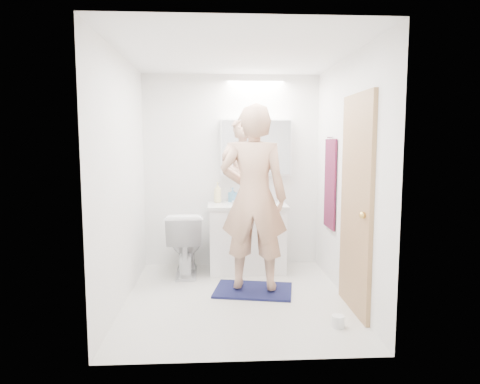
{
  "coord_description": "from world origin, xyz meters",
  "views": [
    {
      "loc": [
        -0.2,
        -4.16,
        1.56
      ],
      "look_at": [
        0.05,
        0.25,
        1.05
      ],
      "focal_mm": 32.05,
      "sensor_mm": 36.0,
      "label": 1
    }
  ],
  "objects": [
    {
      "name": "person",
      "position": [
        0.19,
        0.19,
        1.0
      ],
      "size": [
        0.77,
        0.58,
        1.9
      ],
      "primitive_type": "imported",
      "rotation": [
        0.0,
        0.0,
        2.95
      ],
      "color": "tan",
      "rests_on": "bath_rug"
    },
    {
      "name": "towel",
      "position": [
        1.08,
        0.55,
        1.1
      ],
      "size": [
        0.02,
        0.42,
        1.0
      ],
      "primitive_type": "cube",
      "color": "#19123B",
      "rests_on": "wall_right"
    },
    {
      "name": "ceiling",
      "position": [
        0.0,
        0.0,
        2.4
      ],
      "size": [
        2.5,
        2.5,
        0.0
      ],
      "primitive_type": "plane",
      "rotation": [
        3.14,
        0.0,
        0.0
      ],
      "color": "white",
      "rests_on": "floor"
    },
    {
      "name": "toilet_paper_roll",
      "position": [
        0.83,
        -0.72,
        0.05
      ],
      "size": [
        0.11,
        0.11,
        0.1
      ],
      "primitive_type": "cylinder",
      "color": "white",
      "rests_on": "floor"
    },
    {
      "name": "toothbrush_cup",
      "position": [
        0.42,
        1.12,
        0.87
      ],
      "size": [
        0.12,
        0.12,
        0.09
      ],
      "primitive_type": "imported",
      "rotation": [
        0.0,
        0.0,
        -0.23
      ],
      "color": "#3B66B2",
      "rests_on": "countertop"
    },
    {
      "name": "faucet",
      "position": [
        0.18,
        1.19,
        0.9
      ],
      "size": [
        0.02,
        0.02,
        0.16
      ],
      "primitive_type": "cylinder",
      "color": "silver",
      "rests_on": "countertop"
    },
    {
      "name": "countertop",
      "position": [
        0.18,
        0.96,
        0.8
      ],
      "size": [
        0.95,
        0.58,
        0.04
      ],
      "primitive_type": "cube",
      "color": "silver",
      "rests_on": "vanity_cabinet"
    },
    {
      "name": "wall_left",
      "position": [
        -1.1,
        0.0,
        1.2
      ],
      "size": [
        0.0,
        2.5,
        2.5
      ],
      "primitive_type": "plane",
      "rotation": [
        1.57,
        0.0,
        1.57
      ],
      "color": "white",
      "rests_on": "floor"
    },
    {
      "name": "toilet",
      "position": [
        -0.57,
        0.85,
        0.38
      ],
      "size": [
        0.44,
        0.75,
        0.76
      ],
      "primitive_type": "imported",
      "rotation": [
        0.0,
        0.0,
        3.17
      ],
      "color": "white",
      "rests_on": "floor"
    },
    {
      "name": "bath_rug",
      "position": [
        0.19,
        0.19,
        0.01
      ],
      "size": [
        0.89,
        0.69,
        0.02
      ],
      "primitive_type": "cube",
      "rotation": [
        0.0,
        0.0,
        -0.19
      ],
      "color": "#161C45",
      "rests_on": "floor"
    },
    {
      "name": "wall_front",
      "position": [
        0.0,
        -1.25,
        1.2
      ],
      "size": [
        2.5,
        0.0,
        2.5
      ],
      "primitive_type": "plane",
      "rotation": [
        -1.57,
        0.0,
        0.0
      ],
      "color": "white",
      "rests_on": "floor"
    },
    {
      "name": "door",
      "position": [
        1.08,
        -0.35,
        1.0
      ],
      "size": [
        0.04,
        0.8,
        2.0
      ],
      "primitive_type": "cube",
      "color": "tan",
      "rests_on": "wall_right"
    },
    {
      "name": "door_knob",
      "position": [
        1.04,
        -0.65,
        0.95
      ],
      "size": [
        0.06,
        0.06,
        0.06
      ],
      "primitive_type": "sphere",
      "color": "gold",
      "rests_on": "door"
    },
    {
      "name": "sink_basin",
      "position": [
        0.18,
        0.99,
        0.84
      ],
      "size": [
        0.36,
        0.36,
        0.03
      ],
      "primitive_type": "cylinder",
      "color": "white",
      "rests_on": "countertop"
    },
    {
      "name": "vanity_cabinet",
      "position": [
        0.18,
        0.96,
        0.39
      ],
      "size": [
        0.9,
        0.55,
        0.78
      ],
      "primitive_type": "cube",
      "color": "white",
      "rests_on": "floor"
    },
    {
      "name": "towel_hook",
      "position": [
        1.07,
        0.55,
        1.62
      ],
      "size": [
        0.07,
        0.02,
        0.02
      ],
      "primitive_type": "cylinder",
      "rotation": [
        0.0,
        1.57,
        0.0
      ],
      "color": "silver",
      "rests_on": "wall_right"
    },
    {
      "name": "wall_right",
      "position": [
        1.1,
        0.0,
        1.2
      ],
      "size": [
        0.0,
        2.5,
        2.5
      ],
      "primitive_type": "plane",
      "rotation": [
        1.57,
        0.0,
        -1.57
      ],
      "color": "white",
      "rests_on": "floor"
    },
    {
      "name": "floor",
      "position": [
        0.0,
        0.0,
        0.0
      ],
      "size": [
        2.5,
        2.5,
        0.0
      ],
      "primitive_type": "plane",
      "color": "silver",
      "rests_on": "ground"
    },
    {
      "name": "medicine_cabinet",
      "position": [
        0.3,
        1.18,
        1.5
      ],
      "size": [
        0.88,
        0.14,
        0.7
      ],
      "primitive_type": "cube",
      "color": "white",
      "rests_on": "wall_back"
    },
    {
      "name": "wall_back",
      "position": [
        0.0,
        1.25,
        1.2
      ],
      "size": [
        2.5,
        0.0,
        2.5
      ],
      "primitive_type": "plane",
      "rotation": [
        1.57,
        0.0,
        0.0
      ],
      "color": "white",
      "rests_on": "floor"
    },
    {
      "name": "soap_bottle_b",
      "position": [
        0.01,
        1.15,
        0.91
      ],
      "size": [
        0.12,
        0.12,
        0.18
      ],
      "primitive_type": "imported",
      "rotation": [
        0.0,
        0.0,
        -0.82
      ],
      "color": "teal",
      "rests_on": "countertop"
    },
    {
      "name": "soap_bottle_a",
      "position": [
        -0.18,
        1.11,
        0.95
      ],
      "size": [
        0.13,
        0.13,
        0.25
      ],
      "primitive_type": "imported",
      "rotation": [
        0.0,
        0.0,
        0.5
      ],
      "color": "beige",
      "rests_on": "countertop"
    },
    {
      "name": "mirror_panel",
      "position": [
        0.3,
        1.1,
        1.5
      ],
      "size": [
        0.84,
        0.01,
        0.66
      ],
      "primitive_type": "cube",
      "color": "silver",
      "rests_on": "medicine_cabinet"
    }
  ]
}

